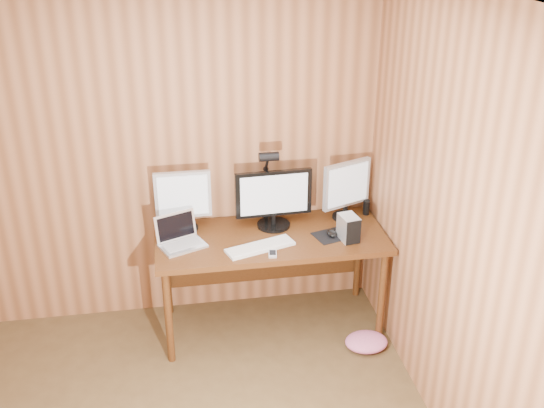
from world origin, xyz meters
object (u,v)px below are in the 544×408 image
object	(u,v)px
hard_drive	(349,228)
phone	(273,253)
monitor_right	(347,188)
mouse	(332,233)
desk_lamp	(267,175)
laptop	(180,237)
keyboard	(260,247)
speaker	(366,207)
desk	(269,246)
monitor_center	(274,198)
monitor_left	(183,199)

from	to	relation	value
hard_drive	phone	xyz separation A→B (m)	(-0.55, -0.12, -0.08)
monitor_right	mouse	xyz separation A→B (m)	(-0.17, -0.25, -0.21)
mouse	desk_lamp	world-z (taller)	desk_lamp
hard_drive	desk_lamp	bearing A→B (deg)	134.34
monitor_right	hard_drive	world-z (taller)	monitor_right
monitor_right	laptop	size ratio (longest dim) A/B	1.24
keyboard	speaker	bearing A→B (deg)	5.89
hard_drive	phone	distance (m)	0.57
laptop	hard_drive	bearing A→B (deg)	-29.10
laptop	hard_drive	distance (m)	1.15
monitor_right	desk_lamp	size ratio (longest dim) A/B	0.74
phone	desk_lamp	bearing A→B (deg)	93.12
desk	keyboard	xyz separation A→B (m)	(-0.10, -0.23, 0.13)
desk	desk_lamp	world-z (taller)	desk_lamp
monitor_center	hard_drive	xyz separation A→B (m)	(0.47, -0.28, -0.13)
monitor_center	mouse	xyz separation A→B (m)	(0.38, -0.21, -0.20)
phone	mouse	bearing A→B (deg)	30.82
desk	monitor_right	size ratio (longest dim) A/B	3.62
desk	phone	distance (m)	0.35
desk_lamp	laptop	bearing A→B (deg)	-147.55
monitor_right	phone	world-z (taller)	monitor_right
mouse	keyboard	bearing A→B (deg)	174.55
phone	monitor_right	bearing A→B (deg)	43.95
desk	mouse	distance (m)	0.47
keyboard	speaker	distance (m)	0.94
laptop	desk_lamp	distance (m)	0.75
laptop	mouse	size ratio (longest dim) A/B	3.18
hard_drive	desk_lamp	distance (m)	0.68
desk	laptop	world-z (taller)	laptop
keyboard	desk_lamp	size ratio (longest dim) A/B	0.82
monitor_right	keyboard	bearing A→B (deg)	-175.20
phone	monitor_left	bearing A→B (deg)	149.13
laptop	desk	bearing A→B (deg)	-15.12
laptop	phone	size ratio (longest dim) A/B	3.13
monitor_left	laptop	xyz separation A→B (m)	(-0.04, -0.21, -0.18)
monitor_center	desk_lamp	bearing A→B (deg)	108.30
monitor_center	monitor_right	distance (m)	0.54
speaker	mouse	bearing A→B (deg)	-139.30
laptop	hard_drive	xyz separation A→B (m)	(1.15, -0.12, 0.04)
laptop	phone	world-z (taller)	laptop
desk	monitor_center	bearing A→B (deg)	58.43
monitor_right	hard_drive	distance (m)	0.36
mouse	desk_lamp	xyz separation A→B (m)	(-0.41, 0.29, 0.35)
monitor_right	phone	size ratio (longest dim) A/B	3.88
monitor_left	mouse	xyz separation A→B (m)	(1.00, -0.27, -0.21)
laptop	speaker	size ratio (longest dim) A/B	3.08
monitor_left	monitor_right	size ratio (longest dim) A/B	1.00
monitor_left	phone	world-z (taller)	monitor_left
monitor_center	laptop	size ratio (longest dim) A/B	1.53
desk	monitor_right	distance (m)	0.70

